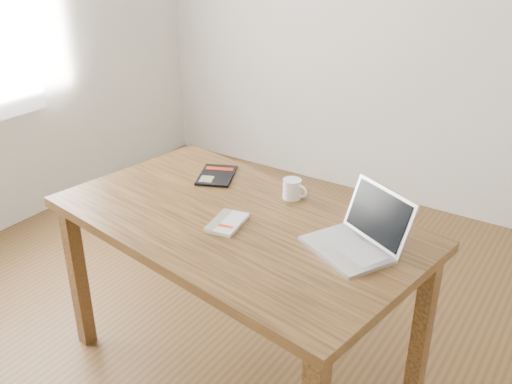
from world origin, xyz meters
The scene contains 6 objects.
room centered at (-0.07, 0.00, 1.36)m, with size 4.04×4.04×2.70m.
desk centered at (-0.04, 0.02, 0.66)m, with size 1.53×1.02×0.75m.
white_guidebook centered at (-0.04, -0.04, 0.76)m, with size 0.14×0.20×0.02m.
black_guidebook centered at (-0.34, 0.29, 0.76)m, with size 0.22×0.26×0.01m.
laptop centered at (0.43, 0.08, 0.79)m, with size 0.38×0.37×0.20m.
coffee_mug centered at (0.05, 0.29, 0.79)m, with size 0.11×0.08×0.08m.
Camera 1 is at (1.08, -1.53, 1.79)m, focal length 40.00 mm.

